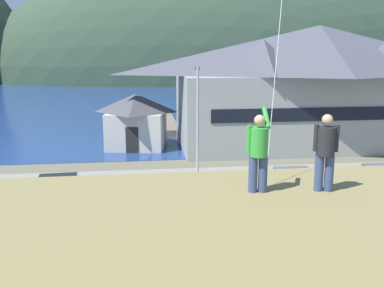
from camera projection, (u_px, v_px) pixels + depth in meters
ground_plane at (200, 261)px, 19.75m from camera, size 600.00×600.00×0.00m
parking_lot_pad at (187, 218)px, 24.59m from camera, size 40.00×20.00×0.10m
bay_water at (150, 101)px, 77.95m from camera, size 360.00×84.00×0.03m
far_hill_east_peak at (219, 79)px, 132.66m from camera, size 133.83×57.88×67.80m
harbor_lodge at (318, 83)px, 41.42m from camera, size 26.50×10.44×10.98m
storage_shed_waterside at (136, 120)px, 41.38m from camera, size 6.23×6.04×4.96m
wharf_dock at (162, 123)px, 53.06m from camera, size 3.20×13.38×0.70m
moored_boat_wharfside at (133, 123)px, 50.82m from camera, size 2.02×6.03×2.16m
parked_car_lone_by_shed at (384, 179)px, 28.15m from camera, size 4.26×2.17×1.82m
parked_car_front_row_silver at (149, 227)px, 20.68m from camera, size 4.23×2.12×1.82m
parked_car_front_row_red at (292, 183)px, 27.36m from camera, size 4.23×2.11×1.82m
parked_car_back_row_right at (56, 191)px, 25.83m from camera, size 4.30×2.25×1.82m
parking_light_pole at (198, 119)px, 29.20m from camera, size 0.24×0.78×7.77m
person_kite_flyer at (259, 150)px, 9.98m from camera, size 0.55×0.64×1.86m
person_companion at (325, 150)px, 10.06m from camera, size 0.54×0.40×1.74m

